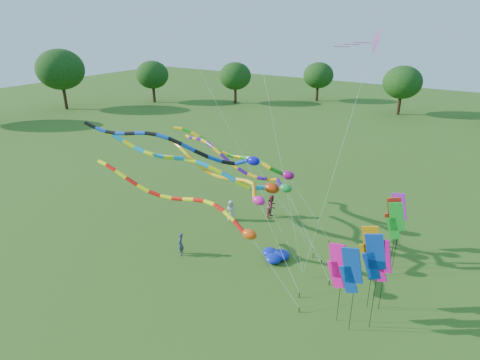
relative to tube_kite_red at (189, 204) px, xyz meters
The scene contains 21 objects.
ground 5.81m from the tube_kite_red, 19.56° to the right, with size 160.00×160.00×0.00m, color #255115.
tree_ring 9.32m from the tube_kite_red, 103.40° to the right, with size 122.19×112.97×9.71m.
tube_kite_red is the anchor object (origin of this frame).
tube_kite_orange 3.20m from the tube_kite_red, 91.27° to the left, with size 12.75×3.88×6.98m.
tube_kite_purple 4.68m from the tube_kite_red, 81.68° to the left, with size 12.87×3.45×7.08m.
tube_kite_blue 3.90m from the tube_kite_red, 131.88° to the left, with size 14.62×4.55×8.35m.
tube_kite_cyan 3.68m from the tube_kite_red, 116.46° to the left, with size 15.94×2.57×7.49m.
tube_kite_green 7.30m from the tube_kite_red, 95.92° to the left, with size 13.05×1.33×6.83m.
delta_kite_high_c 13.51m from the tube_kite_red, 43.04° to the left, with size 3.10×5.21×13.98m.
banner_pole_magenta_b 10.76m from the tube_kite_red, 12.77° to the left, with size 1.16×0.13×4.15m.
banner_pole_blue_b 10.40m from the tube_kite_red, ahead, with size 1.16×0.26×5.26m.
banner_pole_red 12.24m from the tube_kite_red, 35.88° to the left, with size 1.12×0.47×4.46m.
banner_pole_blue_a 9.62m from the tube_kite_red, ahead, with size 1.16×0.16×4.63m.
banner_pole_green 12.15m from the tube_kite_red, 33.38° to the left, with size 1.16×0.24×4.38m.
banner_pole_orange 10.10m from the tube_kite_red, 12.32° to the left, with size 1.16×0.28×4.84m.
banner_pole_magenta_a 8.93m from the tube_kite_red, ahead, with size 1.16×0.15×4.43m.
banner_pole_violet 13.31m from the tube_kite_red, 42.17° to the left, with size 1.16×0.13×4.04m.
blue_nylon_heap 6.50m from the tube_kite_red, 42.19° to the left, with size 1.87×1.74×0.56m.
person_a 7.46m from the tube_kite_red, 102.50° to the left, with size 0.79×0.51×1.61m, color beige.
person_b 3.94m from the tube_kite_red, 153.99° to the left, with size 0.57×0.37×1.56m, color #41455B.
person_c 9.25m from the tube_kite_red, 84.08° to the left, with size 0.89×0.69×1.83m, color #983743.
Camera 1 is at (9.99, -14.59, 14.30)m, focal length 30.00 mm.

